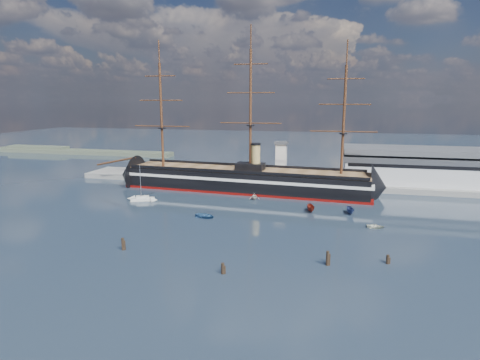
# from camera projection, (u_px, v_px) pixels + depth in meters

# --- Properties ---
(ground) EXTENTS (600.00, 600.00, 0.00)m
(ground) POSITION_uv_depth(u_px,v_px,m) (257.00, 206.00, 126.14)
(ground) COLOR #273443
(ground) RESTS_ON ground
(quay) EXTENTS (180.00, 18.00, 2.00)m
(quay) POSITION_uv_depth(u_px,v_px,m) (299.00, 184.00, 158.11)
(quay) COLOR slate
(quay) RESTS_ON ground
(warehouse) EXTENTS (63.00, 21.00, 11.60)m
(warehouse) POSITION_uv_depth(u_px,v_px,m) (430.00, 167.00, 149.20)
(warehouse) COLOR #B7BABC
(warehouse) RESTS_ON ground
(quay_tower) EXTENTS (5.00, 5.00, 15.00)m
(quay_tower) POSITION_uv_depth(u_px,v_px,m) (281.00, 160.00, 154.95)
(quay_tower) COLOR silver
(quay_tower) RESTS_ON ground
(shoreline) EXTENTS (120.00, 10.00, 4.00)m
(shoreline) POSITION_uv_depth(u_px,v_px,m) (67.00, 151.00, 248.66)
(shoreline) COLOR #3F4C38
(shoreline) RESTS_ON ground
(warship) EXTENTS (113.40, 22.30, 53.94)m
(warship) POSITION_uv_depth(u_px,v_px,m) (240.00, 179.00, 146.75)
(warship) COLOR black
(warship) RESTS_ON ground
(sailboat) EXTENTS (7.85, 4.87, 12.10)m
(sailboat) POSITION_uv_depth(u_px,v_px,m) (143.00, 198.00, 131.97)
(sailboat) COLOR silver
(sailboat) RESTS_ON ground
(motorboat_b) EXTENTS (2.41, 3.96, 1.73)m
(motorboat_b) POSITION_uv_depth(u_px,v_px,m) (205.00, 218.00, 113.19)
(motorboat_b) COLOR #2E598A
(motorboat_b) RESTS_ON ground
(motorboat_c) EXTENTS (6.61, 3.48, 2.51)m
(motorboat_c) POSITION_uv_depth(u_px,v_px,m) (311.00, 212.00, 119.14)
(motorboat_c) COLOR maroon
(motorboat_c) RESTS_ON ground
(motorboat_d) EXTENTS (7.01, 4.50, 2.38)m
(motorboat_d) POSITION_uv_depth(u_px,v_px,m) (254.00, 199.00, 133.89)
(motorboat_d) COLOR beige
(motorboat_d) RESTS_ON ground
(motorboat_e) EXTENTS (1.23, 2.80, 1.29)m
(motorboat_e) POSITION_uv_depth(u_px,v_px,m) (375.00, 228.00, 104.06)
(motorboat_e) COLOR silver
(motorboat_e) RESTS_ON ground
(motorboat_f) EXTENTS (6.16, 3.06, 2.36)m
(motorboat_f) POSITION_uv_depth(u_px,v_px,m) (350.00, 214.00, 116.87)
(motorboat_f) COLOR navy
(motorboat_f) RESTS_ON ground
(piling_near_left) EXTENTS (0.64, 0.64, 3.51)m
(piling_near_left) POSITION_uv_depth(u_px,v_px,m) (123.00, 250.00, 88.87)
(piling_near_left) COLOR black
(piling_near_left) RESTS_ON ground
(piling_near_mid) EXTENTS (0.64, 0.64, 2.90)m
(piling_near_mid) POSITION_uv_depth(u_px,v_px,m) (223.00, 274.00, 76.74)
(piling_near_mid) COLOR black
(piling_near_mid) RESTS_ON ground
(piling_near_right) EXTENTS (0.64, 0.64, 3.73)m
(piling_near_right) POSITION_uv_depth(u_px,v_px,m) (327.00, 265.00, 80.68)
(piling_near_right) COLOR black
(piling_near_right) RESTS_ON ground
(piling_far_right) EXTENTS (0.64, 0.64, 2.61)m
(piling_far_right) POSITION_uv_depth(u_px,v_px,m) (387.00, 264.00, 81.44)
(piling_far_right) COLOR black
(piling_far_right) RESTS_ON ground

